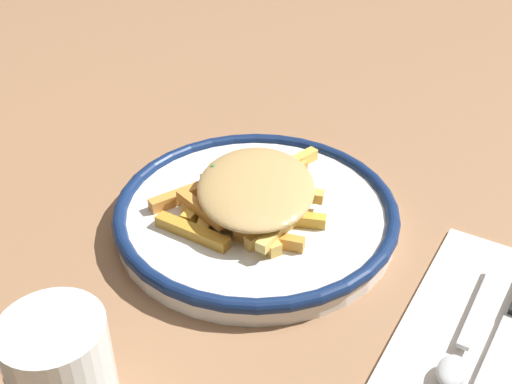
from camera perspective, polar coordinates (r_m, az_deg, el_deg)
The scene contains 6 objects.
ground_plane at distance 0.64m, azimuth -0.00°, elevation -2.93°, with size 2.60×2.60×0.00m, color #916848.
plate at distance 0.63m, azimuth -0.00°, elevation -1.92°, with size 0.28×0.28×0.03m.
fries_heap at distance 0.61m, azimuth -0.54°, elevation -0.22°, with size 0.17×0.21×0.04m.
napkin at distance 0.56m, azimuth 21.53°, elevation -11.76°, with size 0.16×0.23×0.01m, color silver.
spoon at distance 0.53m, azimuth 18.00°, elevation -12.58°, with size 0.02×0.15×0.01m.
water_glass at distance 0.47m, azimuth -16.88°, elevation -15.01°, with size 0.07×0.07×0.09m, color silver.
Camera 1 is at (-0.28, 0.42, 0.39)m, focal length 45.06 mm.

